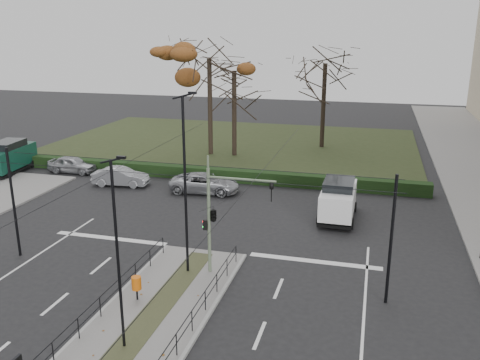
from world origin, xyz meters
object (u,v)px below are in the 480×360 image
object	(u,v)px
litter_bin	(136,283)
bare_tree_center	(325,70)
green_van	(9,157)
traffic_light	(215,213)
streetlamp_median_far	(186,184)
rust_tree	(209,58)
parked_car_second	(121,177)
parked_car_fourth	(205,183)
streetlamp_median_near	(118,255)
bare_tree_near	(234,77)
white_van	(338,199)
parked_car_first	(72,164)

from	to	relation	value
litter_bin	bare_tree_center	world-z (taller)	bare_tree_center
litter_bin	green_van	world-z (taller)	green_van
traffic_light	green_van	distance (m)	26.64
streetlamp_median_far	rust_tree	bearing A→B (deg)	105.69
streetlamp_median_far	parked_car_second	distance (m)	17.06
litter_bin	parked_car_fourth	size ratio (longest dim) A/B	0.21
streetlamp_median_near	green_van	size ratio (longest dim) A/B	1.29
traffic_light	streetlamp_median_near	world-z (taller)	streetlamp_median_near
litter_bin	bare_tree_near	size ratio (longest dim) A/B	0.10
streetlamp_median_near	green_van	bearing A→B (deg)	136.31
streetlamp_median_far	parked_car_fourth	size ratio (longest dim) A/B	1.72
streetlamp_median_near	streetlamp_median_far	bearing A→B (deg)	89.08
streetlamp_median_near	white_van	xyz separation A→B (m)	(6.71, 16.51, -2.62)
streetlamp_median_far	parked_car_first	size ratio (longest dim) A/B	2.12
green_van	bare_tree_center	xyz separation A→B (m)	(24.79, 16.78, 6.57)
litter_bin	parked_car_second	distance (m)	18.60
streetlamp_median_near	traffic_light	bearing A→B (deg)	77.89
parked_car_first	traffic_light	bearing A→B (deg)	-130.30
streetlamp_median_far	bare_tree_near	bearing A→B (deg)	100.36
parked_car_fourth	bare_tree_center	xyz separation A→B (m)	(6.82, 17.69, 7.27)
bare_tree_near	bare_tree_center	bearing A→B (deg)	37.10
streetlamp_median_far	green_van	size ratio (longest dim) A/B	1.54
parked_car_second	litter_bin	bearing A→B (deg)	-156.73
parked_car_fourth	bare_tree_center	size ratio (longest dim) A/B	0.46
streetlamp_median_far	parked_car_first	distance (m)	22.68
green_van	bare_tree_near	xyz separation A→B (m)	(16.98, 10.87, 6.14)
parked_car_fourth	bare_tree_near	bearing A→B (deg)	0.72
streetlamp_median_near	white_van	distance (m)	18.01
traffic_light	bare_tree_center	bearing A→B (deg)	86.36
rust_tree	parked_car_fourth	bearing A→B (deg)	-73.81
streetlamp_median_near	parked_car_fourth	bearing A→B (deg)	99.92
litter_bin	white_van	distance (m)	15.32
streetlamp_median_near	bare_tree_near	xyz separation A→B (m)	(-4.41, 31.30, 3.60)
streetlamp_median_near	green_van	distance (m)	29.69
streetlamp_median_far	parked_car_first	world-z (taller)	streetlamp_median_far
parked_car_first	white_van	distance (m)	23.54
green_van	bare_tree_near	size ratio (longest dim) A/B	0.55
litter_bin	white_van	xyz separation A→B (m)	(7.81, 13.17, 0.40)
parked_car_fourth	green_van	world-z (taller)	green_van
parked_car_fourth	bare_tree_near	world-z (taller)	bare_tree_near
rust_tree	bare_tree_near	distance (m)	2.94
rust_tree	bare_tree_near	size ratio (longest dim) A/B	1.13
parked_car_second	parked_car_fourth	size ratio (longest dim) A/B	0.84
litter_bin	bare_tree_center	distance (m)	34.89
parked_car_first	white_van	bearing A→B (deg)	-103.15
streetlamp_median_near	parked_car_second	size ratio (longest dim) A/B	1.71
parked_car_first	bare_tree_near	size ratio (longest dim) A/B	0.39
streetlamp_median_far	rust_tree	distance (m)	25.99
litter_bin	green_van	bearing A→B (deg)	139.89
traffic_light	parked_car_second	distance (m)	17.47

